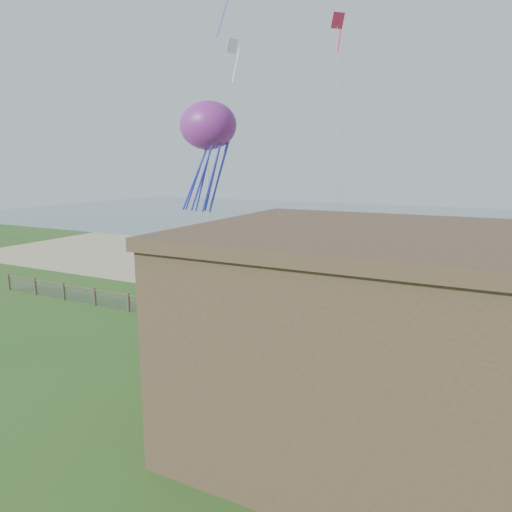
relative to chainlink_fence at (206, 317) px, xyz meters
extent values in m
plane|color=#2A5D20|center=(0.00, -6.00, -0.55)|extent=(160.00, 160.00, 0.00)
cube|color=tan|center=(0.00, 16.00, -0.55)|extent=(72.00, 20.00, 0.02)
cube|color=slate|center=(0.00, 60.00, -0.55)|extent=(160.00, 68.00, 0.02)
cube|color=brown|center=(13.00, -7.00, 2.95)|extent=(15.00, 10.00, 7.00)
cube|color=brown|center=(13.00, -1.00, -0.30)|extent=(15.00, 2.00, 0.50)
camera|label=1|loc=(14.38, -21.85, 8.83)|focal=32.00mm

